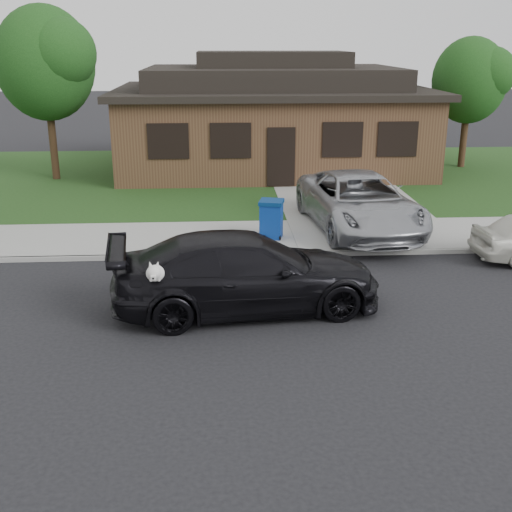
{
  "coord_description": "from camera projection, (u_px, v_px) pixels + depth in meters",
  "views": [
    {
      "loc": [
        1.72,
        -11.83,
        5.22
      ],
      "look_at": [
        2.46,
        0.33,
        1.1
      ],
      "focal_mm": 45.0,
      "sensor_mm": 36.0,
      "label": 1
    }
  ],
  "objects": [
    {
      "name": "minivan",
      "position": [
        359.0,
        202.0,
        17.9
      ],
      "size": [
        3.12,
        5.79,
        1.54
      ],
      "primitive_type": "imported",
      "rotation": [
        0.0,
        0.0,
        0.1
      ],
      "color": "#A8AAAF",
      "rests_on": "driveway"
    },
    {
      "name": "sedan",
      "position": [
        246.0,
        273.0,
        12.85
      ],
      "size": [
        5.63,
        2.84,
        1.57
      ],
      "rotation": [
        0.0,
        0.0,
        1.69
      ],
      "color": "black",
      "rests_on": "ground"
    },
    {
      "name": "ground",
      "position": [
        134.0,
        316.0,
        12.76
      ],
      "size": [
        120.0,
        120.0,
        0.0
      ],
      "primitive_type": "plane",
      "color": "black",
      "rests_on": "ground"
    },
    {
      "name": "sidewalk",
      "position": [
        156.0,
        239.0,
        17.47
      ],
      "size": [
        60.0,
        3.0,
        0.12
      ],
      "primitive_type": "cube",
      "color": "gray",
      "rests_on": "ground"
    },
    {
      "name": "tree_1",
      "position": [
        474.0,
        79.0,
        25.88
      ],
      "size": [
        3.15,
        3.0,
        5.25
      ],
      "color": "#332114",
      "rests_on": "ground"
    },
    {
      "name": "recycling_bin",
      "position": [
        271.0,
        219.0,
        17.27
      ],
      "size": [
        0.74,
        0.74,
        1.03
      ],
      "rotation": [
        0.0,
        0.0,
        -0.23
      ],
      "color": "navy",
      "rests_on": "sidewalk"
    },
    {
      "name": "tree_0",
      "position": [
        49.0,
        61.0,
        23.25
      ],
      "size": [
        3.78,
        3.6,
        6.34
      ],
      "color": "#332114",
      "rests_on": "ground"
    },
    {
      "name": "house",
      "position": [
        272.0,
        118.0,
        26.49
      ],
      "size": [
        12.6,
        8.6,
        4.65
      ],
      "color": "#422B1C",
      "rests_on": "ground"
    },
    {
      "name": "lawn",
      "position": [
        174.0,
        179.0,
        25.03
      ],
      "size": [
        60.0,
        13.0,
        0.13
      ],
      "primitive_type": "cube",
      "color": "#193814",
      "rests_on": "ground"
    },
    {
      "name": "driveway",
      "position": [
        340.0,
        194.0,
        22.54
      ],
      "size": [
        4.5,
        13.0,
        0.14
      ],
      "primitive_type": "cube",
      "color": "gray",
      "rests_on": "ground"
    },
    {
      "name": "curb",
      "position": [
        151.0,
        257.0,
        16.05
      ],
      "size": [
        60.0,
        0.12,
        0.12
      ],
      "primitive_type": "cube",
      "color": "gray",
      "rests_on": "ground"
    }
  ]
}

